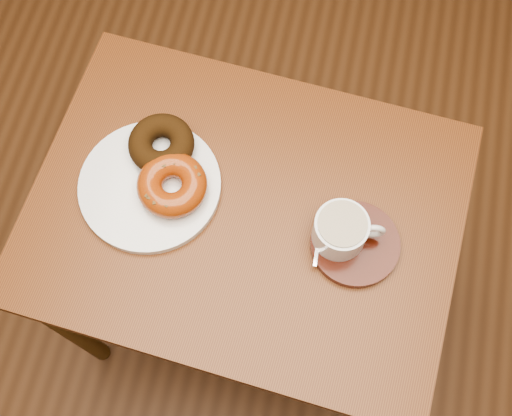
% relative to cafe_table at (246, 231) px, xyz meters
% --- Properties ---
extents(ground, '(6.00, 6.00, 0.00)m').
position_rel_cafe_table_xyz_m(ground, '(-0.27, -0.05, -0.58)').
color(ground, '#56321B').
rests_on(ground, ground).
extents(cafe_table, '(0.78, 0.61, 0.69)m').
position_rel_cafe_table_xyz_m(cafe_table, '(0.00, 0.00, 0.00)').
color(cafe_table, brown).
rests_on(cafe_table, ground).
extents(donut_plate, '(0.31, 0.31, 0.01)m').
position_rel_cafe_table_xyz_m(donut_plate, '(-0.17, 0.01, 0.12)').
color(donut_plate, silver).
rests_on(donut_plate, cafe_table).
extents(donut_cinnamon, '(0.14, 0.14, 0.04)m').
position_rel_cafe_table_xyz_m(donut_cinnamon, '(-0.16, 0.08, 0.15)').
color(donut_cinnamon, black).
rests_on(donut_cinnamon, donut_plate).
extents(donut_caramel, '(0.12, 0.12, 0.04)m').
position_rel_cafe_table_xyz_m(donut_caramel, '(-0.13, 0.00, 0.15)').
color(donut_caramel, '#993D10').
rests_on(donut_caramel, donut_plate).
extents(saucer, '(0.15, 0.15, 0.02)m').
position_rel_cafe_table_xyz_m(saucer, '(0.19, -0.02, 0.12)').
color(saucer, '#391007').
rests_on(saucer, cafe_table).
extents(coffee_cup, '(0.12, 0.09, 0.06)m').
position_rel_cafe_table_xyz_m(coffee_cup, '(0.17, -0.02, 0.16)').
color(coffee_cup, silver).
rests_on(coffee_cup, saucer).
extents(teaspoon, '(0.02, 0.10, 0.01)m').
position_rel_cafe_table_xyz_m(teaspoon, '(0.13, -0.01, 0.13)').
color(teaspoon, silver).
rests_on(teaspoon, saucer).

